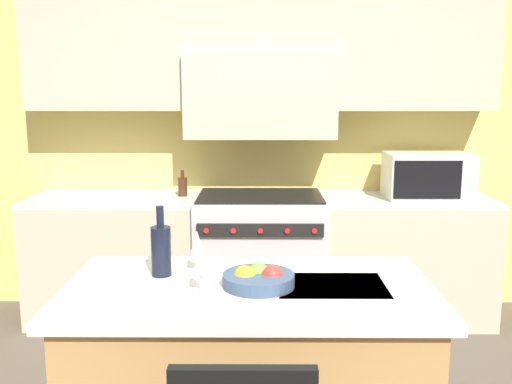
{
  "coord_description": "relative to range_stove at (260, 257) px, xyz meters",
  "views": [
    {
      "loc": [
        -0.01,
        -2.17,
        1.69
      ],
      "look_at": [
        -0.02,
        0.84,
        1.16
      ],
      "focal_mm": 40.0,
      "sensor_mm": 36.0,
      "label": 1
    }
  ],
  "objects": [
    {
      "name": "back_cabinetry",
      "position": [
        -0.0,
        0.27,
        1.12
      ],
      "size": [
        10.0,
        0.46,
        2.7
      ],
      "color": "#DBC166",
      "rests_on": "ground_plane"
    },
    {
      "name": "back_counter",
      "position": [
        -0.0,
        0.02,
        -0.01
      ],
      "size": [
        3.37,
        0.62,
        0.92
      ],
      "color": "#B2AD93",
      "rests_on": "ground_plane"
    },
    {
      "name": "wine_glass_near",
      "position": [
        -0.24,
        -1.92,
        0.56
      ],
      "size": [
        0.07,
        0.07,
        0.19
      ],
      "color": "white",
      "rests_on": "kitchen_island"
    },
    {
      "name": "fruit_bowl",
      "position": [
        -0.01,
        -1.85,
        0.46
      ],
      "size": [
        0.29,
        0.29,
        0.09
      ],
      "color": "#384C6B",
      "rests_on": "kitchen_island"
    },
    {
      "name": "wine_glass_far",
      "position": [
        -0.28,
        -1.67,
        0.56
      ],
      "size": [
        0.07,
        0.07,
        0.19
      ],
      "color": "white",
      "rests_on": "kitchen_island"
    },
    {
      "name": "microwave",
      "position": [
        1.21,
        0.02,
        0.61
      ],
      "size": [
        0.6,
        0.39,
        0.33
      ],
      "color": "silver",
      "rests_on": "back_counter"
    },
    {
      "name": "oil_bottle_on_counter",
      "position": [
        -0.58,
        0.09,
        0.52
      ],
      "size": [
        0.07,
        0.07,
        0.19
      ],
      "color": "#422314",
      "rests_on": "back_counter"
    },
    {
      "name": "wine_bottle",
      "position": [
        -0.43,
        -1.72,
        0.55
      ],
      "size": [
        0.09,
        0.09,
        0.31
      ],
      "color": "black",
      "rests_on": "kitchen_island"
    },
    {
      "name": "range_stove",
      "position": [
        0.0,
        0.0,
        0.0
      ],
      "size": [
        0.93,
        0.7,
        0.95
      ],
      "color": "#B7B7BC",
      "rests_on": "ground_plane"
    }
  ]
}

